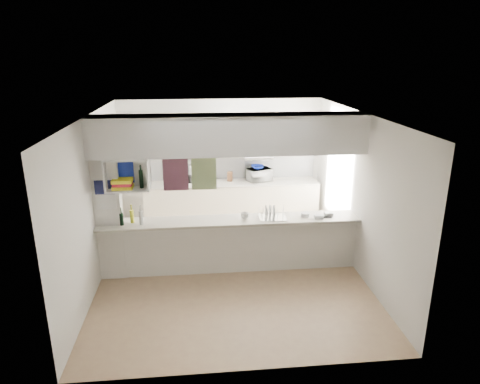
{
  "coord_description": "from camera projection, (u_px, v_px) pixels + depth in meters",
  "views": [
    {
      "loc": [
        -0.49,
        -6.41,
        3.45
      ],
      "look_at": [
        0.21,
        0.5,
        1.22
      ],
      "focal_mm": 32.0,
      "sensor_mm": 36.0,
      "label": 1
    }
  ],
  "objects": [
    {
      "name": "plastic_tubs",
      "position": [
        316.0,
        215.0,
        6.99
      ],
      "size": [
        0.53,
        0.22,
        0.07
      ],
      "color": "silver",
      "rests_on": "breakfast_bar"
    },
    {
      "name": "dish_rack",
      "position": [
        273.0,
        213.0,
        6.92
      ],
      "size": [
        0.44,
        0.33,
        0.23
      ],
      "rotation": [
        0.0,
        0.0,
        -0.01
      ],
      "color": "silver",
      "rests_on": "breakfast_bar"
    },
    {
      "name": "wall_left",
      "position": [
        94.0,
        201.0,
        6.57
      ],
      "size": [
        0.0,
        4.8,
        4.8
      ],
      "primitive_type": "plane",
      "rotation": [
        1.57,
        0.0,
        1.57
      ],
      "color": "silver",
      "rests_on": "floor"
    },
    {
      "name": "ceiling",
      "position": [
        229.0,
        115.0,
        6.38
      ],
      "size": [
        4.8,
        4.8,
        0.0
      ],
      "primitive_type": "plane",
      "color": "white",
      "rests_on": "wall_back"
    },
    {
      "name": "cup",
      "position": [
        245.0,
        216.0,
        6.86
      ],
      "size": [
        0.16,
        0.16,
        0.11
      ],
      "primitive_type": "imported",
      "rotation": [
        0.0,
        0.0,
        0.23
      ],
      "color": "white",
      "rests_on": "dish_rack"
    },
    {
      "name": "wine_bottles",
      "position": [
        132.0,
        217.0,
        6.67
      ],
      "size": [
        0.36,
        0.14,
        0.32
      ],
      "color": "black",
      "rests_on": "breakfast_bar"
    },
    {
      "name": "floor",
      "position": [
        231.0,
        270.0,
        7.17
      ],
      "size": [
        4.8,
        4.8,
        0.0
      ],
      "primitive_type": "plane",
      "color": "#9D795B",
      "rests_on": "ground"
    },
    {
      "name": "utensil_jar",
      "position": [
        190.0,
        179.0,
        8.84
      ],
      "size": [
        0.11,
        0.11,
        0.15
      ],
      "primitive_type": "cylinder",
      "color": "black",
      "rests_on": "bench_top"
    },
    {
      "name": "wall_back",
      "position": [
        221.0,
        161.0,
        9.05
      ],
      "size": [
        4.2,
        0.0,
        4.2
      ],
      "primitive_type": "plane",
      "rotation": [
        1.57,
        0.0,
        0.0
      ],
      "color": "silver",
      "rests_on": "floor"
    },
    {
      "name": "microwave",
      "position": [
        260.0,
        175.0,
        8.96
      ],
      "size": [
        0.56,
        0.47,
        0.27
      ],
      "primitive_type": "imported",
      "rotation": [
        0.0,
        0.0,
        3.49
      ],
      "color": "white",
      "rests_on": "bench_top"
    },
    {
      "name": "servery_partition",
      "position": [
        219.0,
        176.0,
        6.65
      ],
      "size": [
        4.2,
        0.5,
        2.6
      ],
      "color": "silver",
      "rests_on": "floor"
    },
    {
      "name": "kitchen_run",
      "position": [
        230.0,
        186.0,
        8.96
      ],
      "size": [
        3.6,
        0.63,
        2.24
      ],
      "color": "beige",
      "rests_on": "floor"
    },
    {
      "name": "knife_block",
      "position": [
        230.0,
        177.0,
        8.94
      ],
      "size": [
        0.12,
        0.11,
        0.2
      ],
      "primitive_type": "cube",
      "rotation": [
        0.0,
        0.0,
        -0.29
      ],
      "color": "brown",
      "rests_on": "bench_top"
    },
    {
      "name": "wall_right",
      "position": [
        358.0,
        193.0,
        6.98
      ],
      "size": [
        0.0,
        4.8,
        4.8
      ],
      "primitive_type": "plane",
      "rotation": [
        1.57,
        0.0,
        -1.57
      ],
      "color": "silver",
      "rests_on": "floor"
    },
    {
      "name": "bowl",
      "position": [
        257.0,
        167.0,
        8.91
      ],
      "size": [
        0.27,
        0.27,
        0.07
      ],
      "primitive_type": "imported",
      "color": "navy",
      "rests_on": "microwave"
    },
    {
      "name": "cubby_shelf",
      "position": [
        127.0,
        176.0,
        6.44
      ],
      "size": [
        0.65,
        0.35,
        0.5
      ],
      "color": "white",
      "rests_on": "bulkhead"
    }
  ]
}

